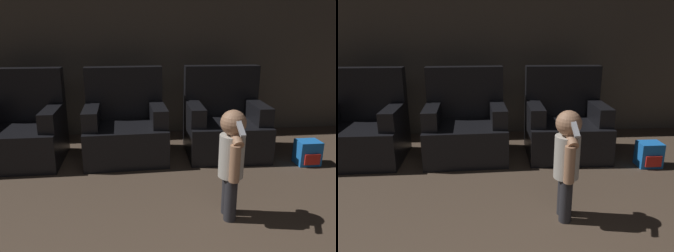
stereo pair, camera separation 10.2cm
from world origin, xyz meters
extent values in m
cube|color=#51493F|center=(0.00, 4.50, 1.30)|extent=(8.40, 0.05, 2.60)
cube|color=black|center=(-1.29, 3.56, 0.20)|extent=(0.88, 0.77, 0.39)
cube|color=black|center=(-1.29, 3.86, 0.69)|extent=(0.88, 0.16, 0.59)
cube|color=black|center=(-0.94, 3.56, 0.49)|extent=(0.16, 0.61, 0.20)
cube|color=black|center=(-0.17, 3.56, 0.20)|extent=(0.90, 0.79, 0.39)
cube|color=black|center=(-0.18, 3.86, 0.69)|extent=(0.88, 0.19, 0.59)
cube|color=black|center=(-0.52, 3.55, 0.49)|extent=(0.18, 0.61, 0.20)
cube|color=black|center=(0.19, 3.57, 0.49)|extent=(0.18, 0.61, 0.20)
cube|color=black|center=(0.96, 3.56, 0.20)|extent=(0.90, 0.80, 0.39)
cube|color=black|center=(0.97, 3.86, 0.69)|extent=(0.88, 0.19, 0.59)
cube|color=black|center=(0.60, 3.57, 0.49)|extent=(0.18, 0.61, 0.20)
cube|color=black|center=(1.32, 3.54, 0.49)|extent=(0.18, 0.61, 0.20)
cylinder|color=#28282D|center=(0.63, 2.31, 0.17)|extent=(0.09, 0.09, 0.34)
cylinder|color=#28282D|center=(0.62, 2.21, 0.17)|extent=(0.09, 0.09, 0.34)
cylinder|color=#B7B2A8|center=(0.63, 2.26, 0.50)|extent=(0.19, 0.19, 0.32)
sphere|color=#A37556|center=(0.63, 2.26, 0.75)|extent=(0.19, 0.19, 0.19)
cylinder|color=#A37556|center=(0.62, 2.14, 0.49)|extent=(0.08, 0.08, 0.27)
cylinder|color=#A37556|center=(0.64, 2.26, 0.69)|extent=(0.08, 0.27, 0.20)
cube|color=#99999E|center=(0.64, 2.14, 0.76)|extent=(0.04, 0.16, 0.10)
cube|color=blue|center=(1.76, 3.17, 0.13)|extent=(0.24, 0.19, 0.26)
cube|color=red|center=(1.76, 3.06, 0.09)|extent=(0.17, 0.02, 0.11)
camera|label=1|loc=(-0.09, 0.09, 1.39)|focal=35.00mm
camera|label=2|loc=(0.02, 0.08, 1.39)|focal=35.00mm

